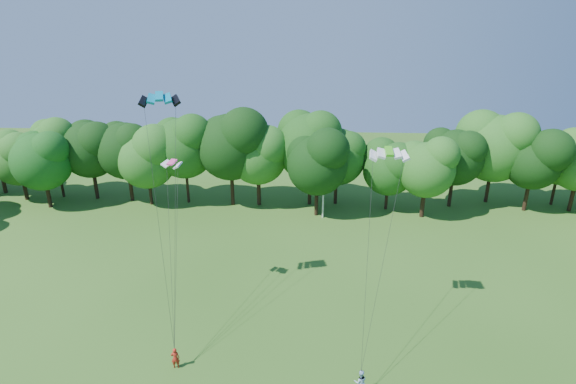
{
  "coord_description": "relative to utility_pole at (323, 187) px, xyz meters",
  "views": [
    {
      "loc": [
        3.4,
        -19.09,
        22.66
      ],
      "look_at": [
        1.59,
        13.0,
        10.61
      ],
      "focal_mm": 28.0,
      "sensor_mm": 36.0,
      "label": 1
    }
  ],
  "objects": [
    {
      "name": "utility_pole",
      "position": [
        0.0,
        0.0,
        0.0
      ],
      "size": [
        1.6,
        0.28,
        8.0
      ],
      "rotation": [
        0.0,
        0.0,
        0.13
      ],
      "color": "silver",
      "rests_on": "ground"
    },
    {
      "name": "kite_pink",
      "position": [
        -12.55,
        -17.92,
        8.27
      ],
      "size": [
        1.81,
        1.3,
        0.35
      ],
      "rotation": [
        0.0,
        0.0,
        -0.35
      ],
      "color": "#FA4599",
      "rests_on": "ground"
    },
    {
      "name": "kite_flyer_right",
      "position": [
        1.98,
        -28.32,
        -3.24
      ],
      "size": [
        0.87,
        0.69,
        1.75
      ],
      "primitive_type": "imported",
      "rotation": [
        0.0,
        0.0,
        3.18
      ],
      "color": "#ADCEF0",
      "rests_on": "ground"
    },
    {
      "name": "tree_back_east",
      "position": [
        30.62,
        6.08,
        2.54
      ],
      "size": [
        7.33,
        7.33,
        10.66
      ],
      "color": "black",
      "rests_on": "ground"
    },
    {
      "name": "tree_back_center",
      "position": [
        -0.81,
        0.8,
        3.3
      ],
      "size": [
        8.17,
        8.17,
        11.88
      ],
      "color": "black",
      "rests_on": "ground"
    },
    {
      "name": "kite_teal",
      "position": [
        -12.77,
        -18.71,
        13.56
      ],
      "size": [
        3.1,
        2.02,
        0.61
      ],
      "rotation": [
        0.0,
        0.0,
        0.28
      ],
      "color": "#057EA3",
      "rests_on": "ground"
    },
    {
      "name": "kite_green",
      "position": [
        4.03,
        -20.2,
        10.04
      ],
      "size": [
        2.72,
        1.23,
        0.5
      ],
      "rotation": [
        0.0,
        0.0,
        0.0
      ],
      "color": "green",
      "rests_on": "ground"
    },
    {
      "name": "kite_flyer_left",
      "position": [
        -10.7,
        -26.74,
        -3.3
      ],
      "size": [
        0.65,
        0.48,
        1.63
      ],
      "primitive_type": "imported",
      "rotation": [
        0.0,
        0.0,
        3.29
      ],
      "color": "#B32517",
      "rests_on": "ground"
    },
    {
      "name": "tree_back_west",
      "position": [
        -35.81,
        1.43,
        3.24
      ],
      "size": [
        8.09,
        8.09,
        11.77
      ],
      "color": "#382116",
      "rests_on": "ground"
    }
  ]
}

